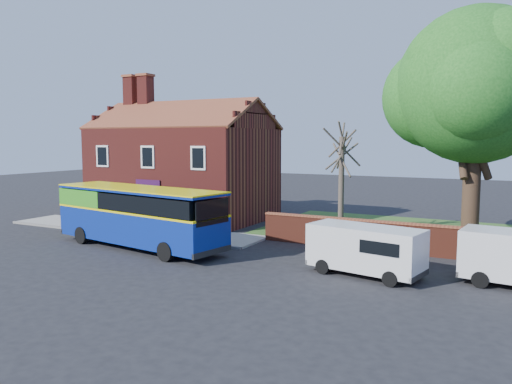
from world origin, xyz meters
The scene contains 10 objects.
ground centered at (0.00, 0.00, 0.00)m, with size 120.00×120.00×0.00m, color black.
pavement centered at (-7.00, 5.75, 0.06)m, with size 18.00×3.50×0.12m, color gray.
kerb centered at (-7.00, 4.00, 0.07)m, with size 18.00×0.15×0.14m, color slate.
grass_strip centered at (13.00, 13.00, 0.02)m, with size 26.00×12.00×0.04m, color #426B28.
shop_building centered at (-7.02, 11.50, 3.41)m, with size 12.30×8.13×10.50m.
boundary_wall centered at (13.00, 7.00, 0.81)m, with size 22.00×0.38×1.60m.
bus centered at (-3.39, 1.98, 1.83)m, with size 10.87×4.38×3.22m.
van_near centered at (9.10, 2.10, 1.17)m, with size 5.05×2.78×2.10m.
large_tree centered at (12.60, 10.91, 8.30)m, with size 10.40×8.23×12.68m.
bare_tree centered at (5.30, 10.47, 3.32)m, with size 2.42×2.89×6.46m.
Camera 1 is at (14.56, -18.38, 5.74)m, focal length 35.00 mm.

